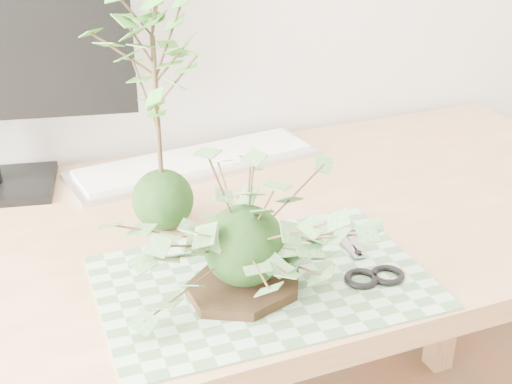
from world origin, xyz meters
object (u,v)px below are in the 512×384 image
ivy_kokedama (244,211)px  keyboard (195,162)px  desk (216,273)px  maple_kokedama (153,53)px

ivy_kokedama → keyboard: (0.07, 0.44, -0.12)m
desk → maple_kokedama: bearing=155.0°
desk → ivy_kokedama: ivy_kokedama is taller
desk → ivy_kokedama: (-0.02, -0.19, 0.22)m
ivy_kokedama → maple_kokedama: bearing=103.2°
desk → keyboard: keyboard is taller
desk → keyboard: bearing=79.4°
maple_kokedama → keyboard: 0.38m
maple_kokedama → keyboard: bearing=60.3°
desk → keyboard: (0.05, 0.25, 0.10)m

